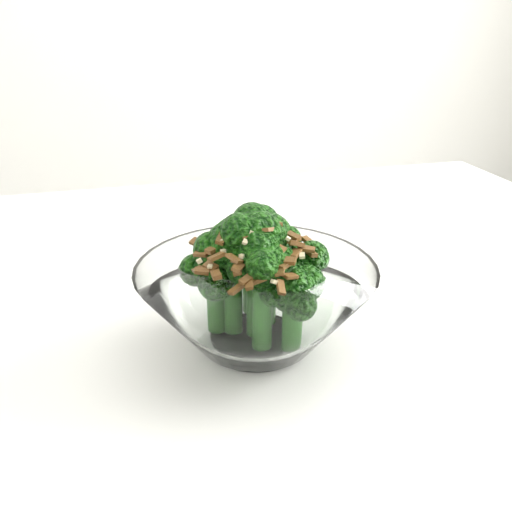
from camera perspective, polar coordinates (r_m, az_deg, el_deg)
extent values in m
cube|color=white|center=(0.65, -5.52, -4.24)|extent=(1.24, 0.86, 0.04)
cylinder|color=white|center=(1.30, 16.67, -8.88)|extent=(0.04, 0.04, 0.71)
cylinder|color=white|center=(0.53, 0.00, -8.54)|extent=(0.09, 0.09, 0.01)
cylinder|color=#225D18|center=(0.50, 0.00, -3.89)|extent=(0.02, 0.02, 0.08)
sphere|color=#1F6012|center=(0.48, 0.00, 1.73)|extent=(0.05, 0.05, 0.05)
cylinder|color=#225D18|center=(0.53, 1.09, -3.10)|extent=(0.02, 0.02, 0.07)
sphere|color=#1F6012|center=(0.51, 1.13, 1.86)|extent=(0.05, 0.05, 0.05)
cylinder|color=#225D18|center=(0.49, 3.63, -7.03)|extent=(0.02, 0.02, 0.05)
sphere|color=#1F6012|center=(0.47, 3.74, -3.33)|extent=(0.04, 0.04, 0.04)
cylinder|color=#225D18|center=(0.52, -3.99, -4.93)|extent=(0.02, 0.02, 0.05)
sphere|color=#1F6012|center=(0.50, -4.11, -1.18)|extent=(0.04, 0.04, 0.04)
cylinder|color=#225D18|center=(0.55, 3.78, -3.96)|extent=(0.02, 0.02, 0.04)
sphere|color=#1F6012|center=(0.54, 3.86, -1.14)|extent=(0.04, 0.04, 0.04)
cylinder|color=#225D18|center=(0.55, -0.48, -3.60)|extent=(0.02, 0.02, 0.04)
sphere|color=#1F6012|center=(0.54, -0.49, -0.70)|extent=(0.04, 0.04, 0.04)
cylinder|color=#225D18|center=(0.52, 3.65, -4.77)|extent=(0.02, 0.02, 0.06)
sphere|color=#1F6012|center=(0.50, 3.76, -0.91)|extent=(0.04, 0.04, 0.04)
cylinder|color=#225D18|center=(0.49, 0.61, -5.82)|extent=(0.02, 0.02, 0.07)
sphere|color=#1F6012|center=(0.47, 0.64, -0.94)|extent=(0.04, 0.04, 0.04)
cylinder|color=#225D18|center=(0.51, -2.34, -4.08)|extent=(0.02, 0.02, 0.07)
sphere|color=#1F6012|center=(0.49, -2.43, 0.87)|extent=(0.05, 0.05, 0.05)
cube|color=brown|center=(0.46, 2.23, 0.84)|extent=(0.01, 0.01, 0.01)
cube|color=brown|center=(0.53, 0.91, 3.04)|extent=(0.01, 0.01, 0.01)
cube|color=brown|center=(0.51, -0.30, 3.28)|extent=(0.01, 0.01, 0.01)
cube|color=brown|center=(0.47, -3.49, 1.78)|extent=(0.01, 0.02, 0.01)
cube|color=brown|center=(0.45, 2.84, -0.90)|extent=(0.02, 0.02, 0.00)
cube|color=brown|center=(0.47, 3.92, 0.23)|extent=(0.01, 0.02, 0.00)
cube|color=brown|center=(0.50, 5.33, 1.41)|extent=(0.01, 0.02, 0.01)
cube|color=brown|center=(0.53, 2.50, 2.36)|extent=(0.01, 0.01, 0.00)
cube|color=brown|center=(0.48, 1.87, 3.30)|extent=(0.01, 0.02, 0.00)
cube|color=brown|center=(0.45, 2.41, -1.46)|extent=(0.01, 0.02, 0.00)
cube|color=brown|center=(0.52, -1.77, 2.94)|extent=(0.02, 0.01, 0.01)
cube|color=brown|center=(0.47, 0.69, 3.60)|extent=(0.01, 0.01, 0.01)
cube|color=brown|center=(0.46, 3.23, -0.47)|extent=(0.01, 0.01, 0.01)
cube|color=brown|center=(0.53, -1.64, 2.37)|extent=(0.01, 0.01, 0.01)
cube|color=brown|center=(0.54, -1.91, 2.03)|extent=(0.01, 0.02, 0.01)
cube|color=brown|center=(0.47, 4.01, 1.26)|extent=(0.01, 0.01, 0.01)
cube|color=brown|center=(0.44, 2.50, -3.14)|extent=(0.01, 0.01, 0.01)
cube|color=brown|center=(0.46, -3.98, -0.06)|extent=(0.02, 0.01, 0.01)
cube|color=brown|center=(0.44, -0.64, -2.80)|extent=(0.01, 0.01, 0.01)
cube|color=brown|center=(0.51, -2.21, 2.93)|extent=(0.02, 0.01, 0.01)
cube|color=brown|center=(0.51, -3.99, 2.18)|extent=(0.01, 0.01, 0.01)
cube|color=brown|center=(0.44, -1.90, -1.37)|extent=(0.01, 0.01, 0.01)
cube|color=brown|center=(0.46, -4.57, -1.08)|extent=(0.01, 0.01, 0.01)
cube|color=brown|center=(0.46, 1.29, 2.66)|extent=(0.01, 0.01, 0.01)
cube|color=brown|center=(0.45, 3.46, -2.01)|extent=(0.01, 0.01, 0.01)
cube|color=brown|center=(0.45, -1.84, -0.65)|extent=(0.01, 0.01, 0.01)
cube|color=brown|center=(0.48, -5.47, 0.27)|extent=(0.02, 0.01, 0.01)
cube|color=brown|center=(0.51, -4.45, 1.91)|extent=(0.02, 0.01, 0.01)
cube|color=brown|center=(0.45, -2.21, -0.25)|extent=(0.01, 0.02, 0.01)
cube|color=brown|center=(0.47, -4.33, 0.65)|extent=(0.01, 0.01, 0.00)
cube|color=brown|center=(0.47, -5.79, -1.35)|extent=(0.01, 0.02, 0.01)
cube|color=brown|center=(0.44, -1.82, -1.16)|extent=(0.01, 0.02, 0.01)
cube|color=brown|center=(0.51, 6.26, 0.18)|extent=(0.02, 0.02, 0.01)
cube|color=brown|center=(0.52, -5.79, 1.27)|extent=(0.02, 0.02, 0.01)
cube|color=brown|center=(0.47, -2.62, 1.98)|extent=(0.02, 0.01, 0.01)
cube|color=brown|center=(0.53, -3.83, 1.63)|extent=(0.01, 0.01, 0.01)
cube|color=brown|center=(0.48, 5.05, 0.73)|extent=(0.02, 0.01, 0.00)
cube|color=brown|center=(0.46, -0.70, 1.86)|extent=(0.01, 0.01, 0.01)
cube|color=brown|center=(0.48, 3.91, 1.59)|extent=(0.01, 0.01, 0.01)
cube|color=brown|center=(0.45, -4.01, -1.90)|extent=(0.01, 0.01, 0.01)
cube|color=brown|center=(0.49, 5.43, 0.36)|extent=(0.01, 0.02, 0.01)
cube|color=brown|center=(0.46, -5.45, -1.52)|extent=(0.01, 0.01, 0.01)
cube|color=brown|center=(0.48, 3.77, 1.98)|extent=(0.01, 0.01, 0.01)
cube|color=brown|center=(0.44, 0.24, -2.40)|extent=(0.01, 0.01, 0.01)
cube|color=brown|center=(0.44, -0.77, -2.23)|extent=(0.02, 0.01, 0.01)
cube|color=brown|center=(0.52, 3.57, 1.93)|extent=(0.01, 0.01, 0.01)
cube|color=brown|center=(0.44, -1.98, -3.32)|extent=(0.02, 0.01, 0.01)
cube|color=beige|center=(0.52, 0.65, 3.02)|extent=(0.01, 0.00, 0.01)
cube|color=beige|center=(0.46, -3.31, 0.50)|extent=(0.00, 0.01, 0.00)
cube|color=beige|center=(0.53, 0.25, 2.88)|extent=(0.01, 0.01, 0.01)
cube|color=beige|center=(0.53, 2.22, 2.15)|extent=(0.00, 0.00, 0.00)
cube|color=beige|center=(0.46, -1.07, 1.40)|extent=(0.01, 0.01, 0.01)
cube|color=beige|center=(0.53, -2.46, 2.30)|extent=(0.01, 0.01, 0.00)
cube|color=beige|center=(0.47, 0.56, 3.75)|extent=(0.00, 0.00, 0.00)
cube|color=beige|center=(0.47, -2.99, 2.17)|extent=(0.01, 0.01, 0.01)
cube|color=beige|center=(0.49, -1.57, 3.67)|extent=(0.01, 0.01, 0.00)
cube|color=beige|center=(0.52, -1.54, 2.73)|extent=(0.01, 0.01, 0.00)
cube|color=beige|center=(0.47, -3.36, 1.58)|extent=(0.00, 0.00, 0.00)
cube|color=beige|center=(0.45, -1.38, -0.02)|extent=(0.01, 0.01, 0.00)
cube|color=beige|center=(0.47, -0.35, 3.19)|extent=(0.00, 0.00, 0.00)
cube|color=beige|center=(0.50, -5.23, 1.69)|extent=(0.00, 0.01, 0.00)
cube|color=beige|center=(0.52, -2.86, 2.61)|extent=(0.00, 0.00, 0.00)
cube|color=beige|center=(0.46, -0.39, 2.38)|extent=(0.01, 0.00, 0.00)
cube|color=beige|center=(0.48, -4.14, 1.54)|extent=(0.01, 0.01, 0.00)
cube|color=beige|center=(0.47, -5.68, -0.50)|extent=(0.01, 0.01, 0.01)
cube|color=beige|center=(0.47, 4.62, 0.03)|extent=(0.01, 0.01, 0.01)
cube|color=beige|center=(0.46, -4.61, -1.07)|extent=(0.01, 0.01, 0.00)
cube|color=beige|center=(0.44, 1.82, -2.58)|extent=(0.01, 0.01, 0.01)
cube|color=beige|center=(0.46, -1.55, 2.51)|extent=(0.01, 0.01, 0.00)
cube|color=beige|center=(0.47, 1.26, 3.51)|extent=(0.01, 0.01, 0.01)
cube|color=beige|center=(0.52, 1.21, 2.98)|extent=(0.00, 0.00, 0.00)
cube|color=beige|center=(0.52, -4.72, 1.43)|extent=(0.01, 0.01, 0.01)
cube|color=beige|center=(0.47, 3.23, 1.74)|extent=(0.01, 0.01, 0.00)
cube|color=beige|center=(0.53, 1.63, 2.39)|extent=(0.01, 0.01, 0.01)
cube|color=beige|center=(0.52, -3.61, 2.20)|extent=(0.00, 0.01, 0.00)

